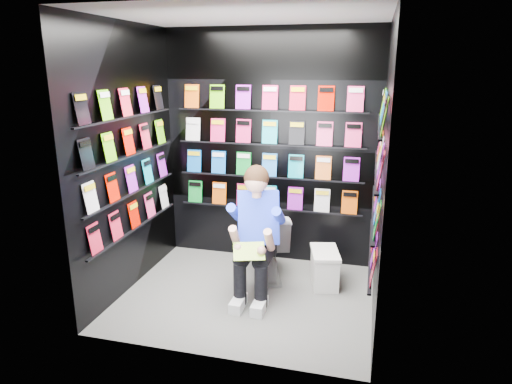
# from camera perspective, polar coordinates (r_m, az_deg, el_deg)

# --- Properties ---
(floor) EXTENTS (2.40, 2.40, 0.00)m
(floor) POSITION_cam_1_polar(r_m,az_deg,el_deg) (4.60, -1.17, -12.89)
(floor) COLOR slate
(floor) RESTS_ON ground
(ceiling) EXTENTS (2.40, 2.40, 0.00)m
(ceiling) POSITION_cam_1_polar(r_m,az_deg,el_deg) (4.07, -1.39, 21.29)
(ceiling) COLOR white
(ceiling) RESTS_ON floor
(wall_back) EXTENTS (2.40, 0.04, 2.60)m
(wall_back) POSITION_cam_1_polar(r_m,az_deg,el_deg) (5.10, 1.79, 5.45)
(wall_back) COLOR black
(wall_back) RESTS_ON floor
(wall_front) EXTENTS (2.40, 0.04, 2.60)m
(wall_front) POSITION_cam_1_polar(r_m,az_deg,el_deg) (3.23, -6.08, -0.59)
(wall_front) COLOR black
(wall_front) RESTS_ON floor
(wall_left) EXTENTS (0.04, 2.00, 2.60)m
(wall_left) POSITION_cam_1_polar(r_m,az_deg,el_deg) (4.61, -15.80, 3.80)
(wall_left) COLOR black
(wall_left) RESTS_ON floor
(wall_right) EXTENTS (0.04, 2.00, 2.60)m
(wall_right) POSITION_cam_1_polar(r_m,az_deg,el_deg) (4.00, 15.53, 2.08)
(wall_right) COLOR black
(wall_right) RESTS_ON floor
(comics_back) EXTENTS (2.10, 0.06, 1.37)m
(comics_back) POSITION_cam_1_polar(r_m,az_deg,el_deg) (5.07, 1.71, 5.45)
(comics_back) COLOR #DD2365
(comics_back) RESTS_ON wall_back
(comics_left) EXTENTS (0.06, 1.70, 1.37)m
(comics_left) POSITION_cam_1_polar(r_m,az_deg,el_deg) (4.60, -15.48, 3.85)
(comics_left) COLOR #DD2365
(comics_left) RESTS_ON wall_left
(comics_right) EXTENTS (0.06, 1.70, 1.37)m
(comics_right) POSITION_cam_1_polar(r_m,az_deg,el_deg) (4.00, 15.11, 2.18)
(comics_right) COLOR #DD2365
(comics_right) RESTS_ON wall_right
(toilet) EXTENTS (0.63, 0.84, 0.73)m
(toilet) POSITION_cam_1_polar(r_m,az_deg,el_deg) (4.87, 1.41, -6.47)
(toilet) COLOR white
(toilet) RESTS_ON floor
(longbox) EXTENTS (0.34, 0.49, 0.33)m
(longbox) POSITION_cam_1_polar(r_m,az_deg,el_deg) (4.82, 8.54, -9.49)
(longbox) COLOR white
(longbox) RESTS_ON floor
(longbox_lid) EXTENTS (0.37, 0.52, 0.03)m
(longbox_lid) POSITION_cam_1_polar(r_m,az_deg,el_deg) (4.75, 8.63, -7.48)
(longbox_lid) COLOR white
(longbox_lid) RESTS_ON longbox
(reader) EXTENTS (0.74, 0.90, 1.42)m
(reader) POSITION_cam_1_polar(r_m,az_deg,el_deg) (4.38, 0.32, -3.32)
(reader) COLOR blue
(reader) RESTS_ON toilet
(held_comic) EXTENTS (0.32, 0.25, 0.12)m
(held_comic) POSITION_cam_1_polar(r_m,az_deg,el_deg) (4.13, -0.89, -7.41)
(held_comic) COLOR green
(held_comic) RESTS_ON reader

